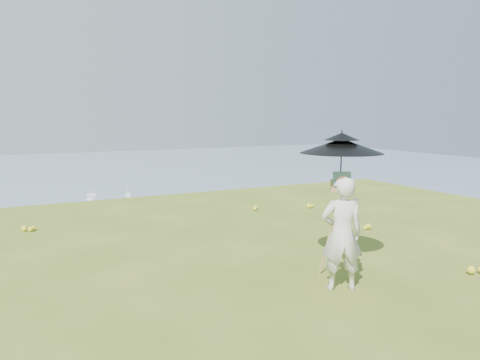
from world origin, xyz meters
TOP-DOWN VIEW (x-y plane):
  - ground at (0.00, 0.00)m, footprint 14.00×14.00m
  - shoreline_tier at (0.00, 75.00)m, footprint 170.00×28.00m
  - bay_water at (0.00, 240.00)m, footprint 700.00×700.00m
  - slope_trees at (0.00, 35.00)m, footprint 110.00×50.00m
  - harbor_town at (0.00, 75.00)m, footprint 110.00×22.00m
  - wildflowers at (0.00, 0.25)m, footprint 10.00×10.50m
  - painter at (-1.11, -1.57)m, footprint 0.68×0.58m
  - field_easel at (-0.75, -1.08)m, footprint 0.82×0.82m
  - sun_umbrella at (-0.73, -1.05)m, footprint 1.59×1.59m
  - painter_cap at (-1.11, -1.57)m, footprint 0.27×0.29m

SIDE VIEW (x-z plane):
  - shoreline_tier at x=0.00m, z-range -40.00..-32.00m
  - bay_water at x=0.00m, z-range -34.00..-34.00m
  - harbor_town at x=0.00m, z-range -32.00..-27.00m
  - slope_trees at x=0.00m, z-range -18.00..-12.00m
  - ground at x=0.00m, z-range 0.00..0.00m
  - wildflowers at x=0.00m, z-range 0.00..0.12m
  - painter at x=-1.11m, z-range 0.00..1.59m
  - field_easel at x=-0.75m, z-range 0.00..1.59m
  - painter_cap at x=-1.11m, z-range 1.50..1.60m
  - sun_umbrella at x=-0.73m, z-range 1.31..2.20m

